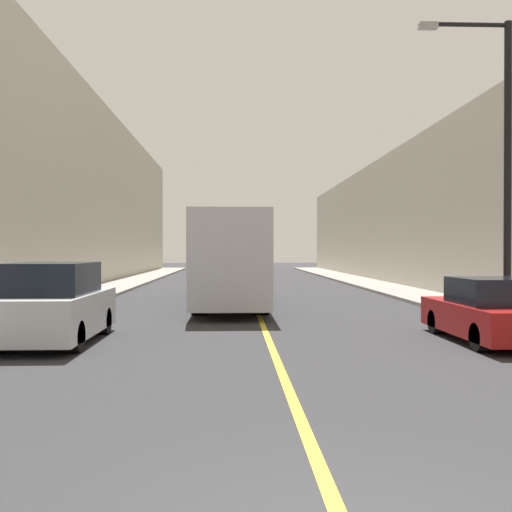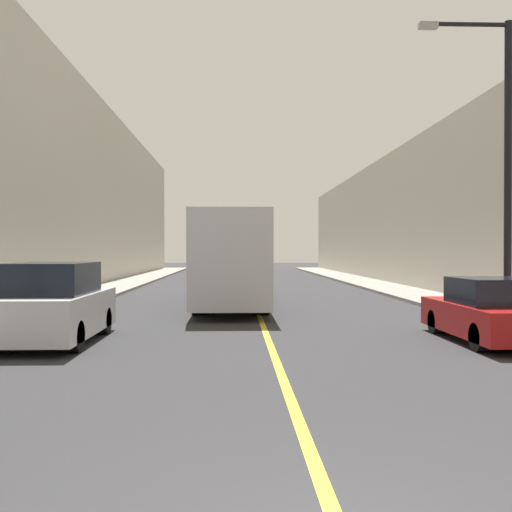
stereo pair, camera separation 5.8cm
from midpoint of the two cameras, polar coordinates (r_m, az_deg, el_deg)
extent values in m
cube|color=gray|center=(34.87, -13.35, -2.91)|extent=(2.74, 72.00, 0.14)
cube|color=gray|center=(35.24, 11.96, -2.87)|extent=(2.74, 72.00, 0.14)
cube|color=#B7B2A3|center=(35.81, -18.70, 6.34)|extent=(4.00, 72.00, 11.58)
cube|color=#B7B2A3|center=(36.20, 17.17, 3.74)|extent=(4.00, 72.00, 8.39)
cube|color=gold|center=(34.21, -0.63, -3.07)|extent=(0.16, 72.00, 0.01)
cube|color=silver|center=(23.86, -2.30, -0.13)|extent=(2.57, 12.54, 3.13)
cube|color=black|center=(17.62, -2.40, 1.41)|extent=(2.18, 0.04, 1.41)
cylinder|color=black|center=(20.07, -5.22, -4.13)|extent=(0.57, 1.05, 1.05)
cylinder|color=black|center=(20.06, 0.52, -4.13)|extent=(0.57, 1.05, 1.05)
cylinder|color=black|center=(27.82, -4.33, -2.83)|extent=(0.57, 1.05, 1.05)
cylinder|color=black|center=(27.81, -0.19, -2.83)|extent=(0.57, 1.05, 1.05)
cube|color=silver|center=(14.79, -18.51, -5.22)|extent=(1.93, 4.53, 0.95)
cube|color=black|center=(14.51, -18.78, -2.02)|extent=(1.70, 2.49, 0.72)
cube|color=black|center=(12.66, -21.40, -5.43)|extent=(1.64, 0.04, 0.43)
cylinder|color=black|center=(13.28, -17.10, -7.35)|extent=(0.43, 0.68, 0.68)
cylinder|color=black|center=(16.38, -19.65, -5.86)|extent=(0.43, 0.68, 0.68)
cylinder|color=black|center=(15.99, -14.47, -6.00)|extent=(0.43, 0.68, 0.68)
cube|color=maroon|center=(15.21, 21.42, -5.58)|extent=(1.86, 4.44, 0.72)
cube|color=black|center=(14.95, 21.77, -3.13)|extent=(1.63, 2.00, 0.61)
cylinder|color=black|center=(13.70, 20.93, -7.24)|extent=(0.41, 0.62, 0.62)
cylinder|color=black|center=(16.25, 17.12, -6.01)|extent=(0.41, 0.62, 0.62)
cylinder|color=black|center=(16.78, 21.82, -5.82)|extent=(0.41, 0.62, 0.62)
cylinder|color=black|center=(17.74, 22.95, 7.28)|extent=(0.20, 0.20, 8.22)
cylinder|color=black|center=(18.23, 19.67, 20.06)|extent=(2.20, 0.12, 0.12)
cube|color=#999993|center=(17.86, 16.18, 20.32)|extent=(0.50, 0.24, 0.16)
camera|label=1|loc=(0.03, -89.90, 0.00)|focal=42.00mm
camera|label=2|loc=(0.03, 90.10, 0.00)|focal=42.00mm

